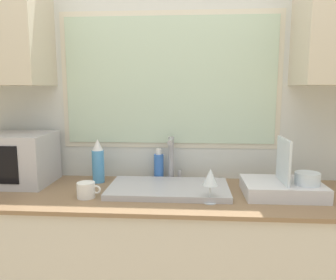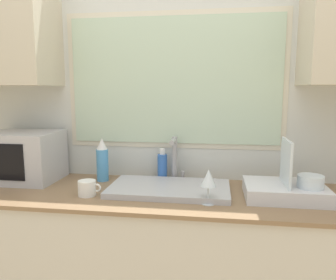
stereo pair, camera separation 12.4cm
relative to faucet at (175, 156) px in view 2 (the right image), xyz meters
The scene contains 10 objects.
countertop 0.63m from the faucet, 94.23° to the right, with size 2.23×0.61×0.89m.
wall_back 0.36m from the faucet, 102.41° to the left, with size 6.00×0.38×2.60m.
sink_basin 0.23m from the faucet, 91.30° to the right, with size 0.62×0.36×0.03m.
faucet is the anchor object (origin of this frame).
microwave 0.88m from the faucet, behind, with size 0.40×0.32×0.29m.
dish_rack 0.63m from the faucet, 20.63° to the right, with size 0.38×0.29×0.29m.
spray_bottle 0.42m from the faucet, behind, with size 0.07×0.07×0.25m.
soap_bottle 0.10m from the faucet, 164.22° to the left, with size 0.06×0.06×0.19m.
mug_near_sink 0.53m from the faucet, 141.41° to the right, with size 0.12×0.09×0.08m.
wine_glass 0.41m from the faucet, 60.34° to the right, with size 0.07×0.07×0.16m.
Camera 2 is at (0.25, -1.33, 1.42)m, focal length 35.00 mm.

